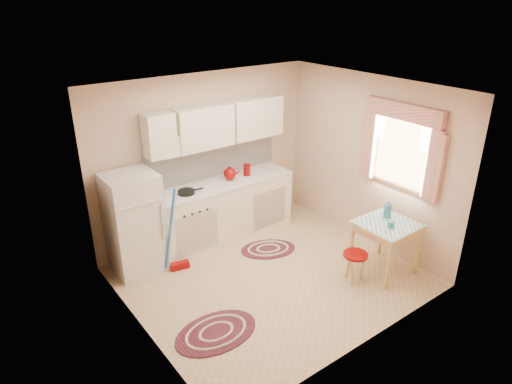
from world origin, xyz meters
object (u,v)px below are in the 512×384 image
(fridge, at_px, (134,224))
(table, at_px, (385,247))
(base_cabinets, at_px, (223,211))
(stool, at_px, (354,267))

(fridge, bearing_deg, table, -37.52)
(base_cabinets, distance_m, stool, 2.17)
(fridge, bearing_deg, base_cabinets, 2.01)
(base_cabinets, height_order, stool, base_cabinets)
(fridge, xyz_separation_m, table, (2.66, -2.05, -0.34))
(table, bearing_deg, fridge, 142.48)
(base_cabinets, bearing_deg, table, -59.43)
(fridge, distance_m, stool, 2.97)
(fridge, relative_size, table, 1.94)
(fridge, height_order, table, fridge)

